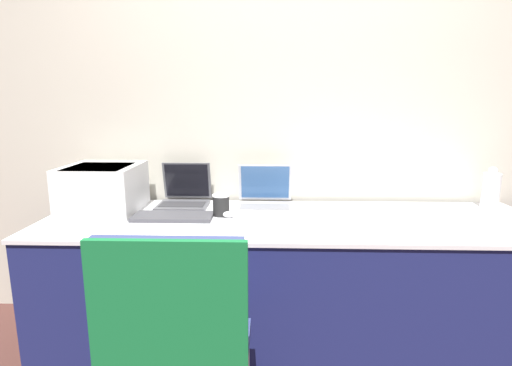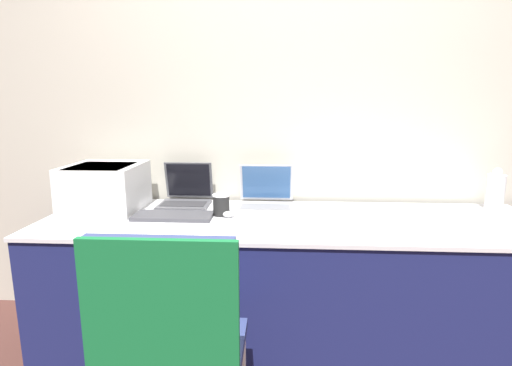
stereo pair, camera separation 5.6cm
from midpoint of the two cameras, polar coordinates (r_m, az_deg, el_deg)
The scene contains 10 objects.
wall_back at distance 2.44m, azimuth 4.03°, elevation 10.74°, with size 8.00×0.05×2.60m.
table at distance 2.22m, azimuth 4.12°, elevation -14.24°, with size 2.57×0.76×0.74m.
printer at distance 2.36m, azimuth -21.64°, elevation -0.47°, with size 0.39×0.41×0.26m.
laptop_left at distance 2.38m, azimuth -10.85°, elevation -1.83°, with size 0.29×0.28×0.24m.
laptop_right at distance 2.29m, azimuth 0.58°, elevation -2.20°, with size 0.31×0.29×0.24m.
external_keyboard at distance 2.13m, azimuth -12.52°, elevation -4.71°, with size 0.41×0.17×0.02m.
coffee_cup at distance 2.13m, azimuth -5.75°, elevation -3.15°, with size 0.09×0.09×0.11m.
mouse at distance 2.10m, azimuth -4.70°, elevation -4.50°, with size 0.06×0.05×0.03m.
metal_pitcher at distance 2.61m, azimuth 30.01°, elevation -0.80°, with size 0.10×0.10×0.24m.
chair at distance 1.43m, azimuth -12.39°, elevation -20.69°, with size 0.48×0.45×0.94m.
Camera 1 is at (-0.12, -1.63, 1.33)m, focal length 28.00 mm.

